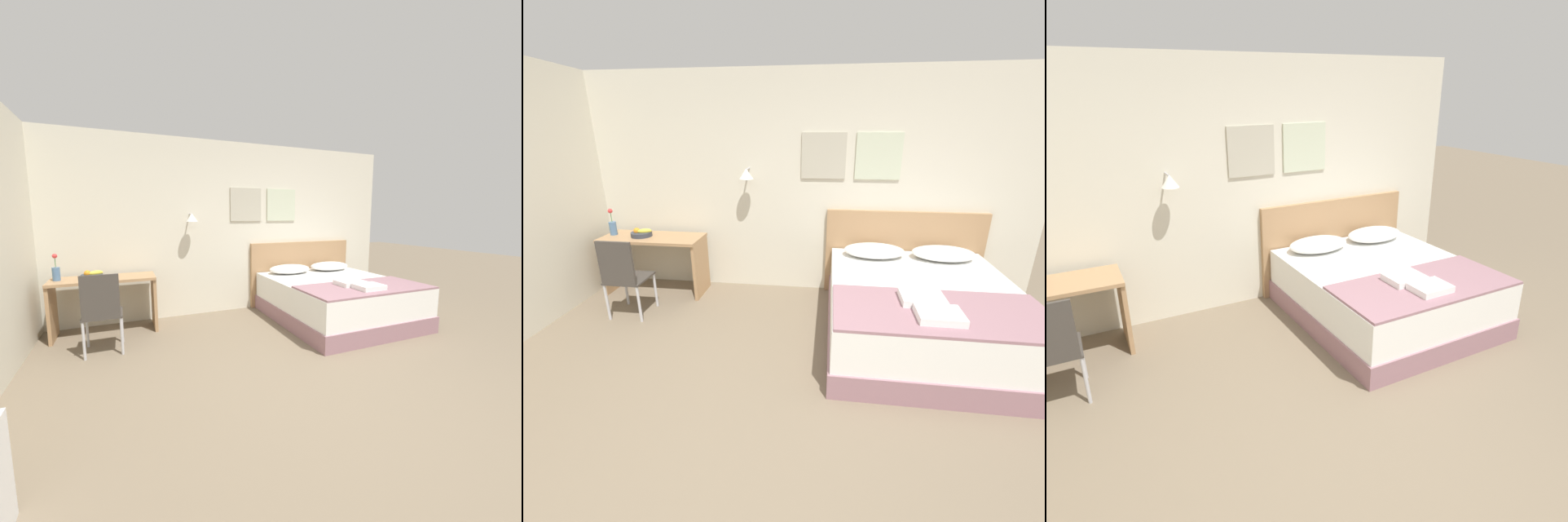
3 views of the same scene
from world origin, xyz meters
The scene contains 13 objects.
ground_plane centered at (0.00, 0.00, 0.00)m, with size 24.00×24.00×0.00m, color #756651.
wall_back centered at (0.01, 2.82, 1.33)m, with size 5.84×0.31×2.65m.
bed centered at (1.37, 1.72, 0.29)m, with size 1.77×2.03×0.59m.
headboard centered at (1.37, 2.76, 0.54)m, with size 1.89×0.06×1.07m.
pillow_left centered at (0.98, 2.46, 0.66)m, with size 0.69×0.44×0.14m.
pillow_right centered at (1.76, 2.46, 0.66)m, with size 0.69×0.44×0.14m.
throw_blanket centered at (1.37, 1.13, 0.61)m, with size 1.72×0.81×0.02m.
folded_towel_near_foot centered at (1.25, 1.27, 0.65)m, with size 0.35×0.28×0.06m.
folded_towel_mid_bed centered at (1.31, 0.99, 0.65)m, with size 0.34×0.27×0.06m.
desk centered at (-1.74, 2.44, 0.52)m, with size 1.24×0.52×0.74m.
desk_chair centered at (-1.74, 1.73, 0.53)m, with size 0.41×0.41×0.91m.
fruit_bowl centered at (-1.87, 2.43, 0.78)m, with size 0.26×0.25×0.11m.
flower_vase centered at (-2.26, 2.46, 0.85)m, with size 0.09×0.09×0.33m.
Camera 2 is at (0.44, -1.50, 1.96)m, focal length 24.00 mm.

